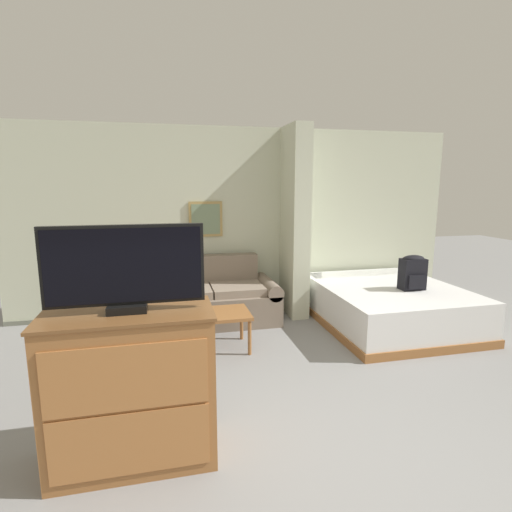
% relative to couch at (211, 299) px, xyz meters
% --- Properties ---
extents(ground_plane, '(20.00, 20.00, 0.00)m').
position_rel_couch_xyz_m(ground_plane, '(0.52, -3.07, -0.31)').
color(ground_plane, gray).
extents(wall_back, '(6.35, 0.16, 2.60)m').
position_rel_couch_xyz_m(wall_back, '(0.52, 0.48, 0.99)').
color(wall_back, beige).
rests_on(wall_back, ground_plane).
extents(wall_partition_pillar, '(0.24, 0.65, 2.60)m').
position_rel_couch_xyz_m(wall_partition_pillar, '(1.20, 0.09, 0.99)').
color(wall_partition_pillar, beige).
rests_on(wall_partition_pillar, ground_plane).
extents(couch, '(1.78, 0.84, 0.85)m').
position_rel_couch_xyz_m(couch, '(0.00, 0.00, 0.00)').
color(couch, gray).
rests_on(couch, ground_plane).
extents(coffee_table, '(0.62, 0.53, 0.43)m').
position_rel_couch_xyz_m(coffee_table, '(0.01, -0.94, 0.06)').
color(coffee_table, '#996033').
rests_on(coffee_table, ground_plane).
extents(side_table, '(0.49, 0.49, 0.54)m').
position_rel_couch_xyz_m(side_table, '(-1.14, -0.04, 0.15)').
color(side_table, '#996033').
rests_on(side_table, ground_plane).
extents(table_lamp, '(0.30, 0.30, 0.42)m').
position_rel_couch_xyz_m(table_lamp, '(-1.14, -0.04, 0.50)').
color(table_lamp, tan).
rests_on(table_lamp, side_table).
extents(tv_dresser, '(1.06, 0.52, 1.03)m').
position_rel_couch_xyz_m(tv_dresser, '(-0.82, -2.62, 0.21)').
color(tv_dresser, '#996033').
rests_on(tv_dresser, ground_plane).
extents(tv, '(0.97, 0.16, 0.55)m').
position_rel_couch_xyz_m(tv, '(-0.82, -2.62, 1.01)').
color(tv, black).
rests_on(tv, tv_dresser).
extents(bed, '(1.71, 2.03, 0.52)m').
position_rel_couch_xyz_m(bed, '(2.24, -0.63, -0.04)').
color(bed, '#996033').
rests_on(bed, ground_plane).
extents(backpack, '(0.30, 0.20, 0.44)m').
position_rel_couch_xyz_m(backpack, '(2.42, -0.87, 0.44)').
color(backpack, black).
rests_on(backpack, bed).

